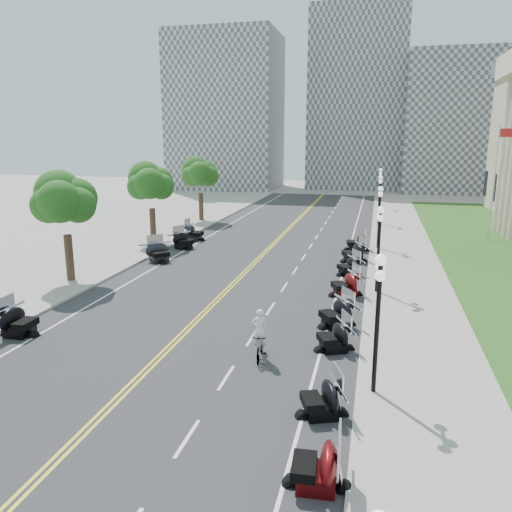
% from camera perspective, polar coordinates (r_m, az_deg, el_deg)
% --- Properties ---
extents(ground, '(160.00, 160.00, 0.00)m').
position_cam_1_polar(ground, '(27.31, -4.95, -5.51)').
color(ground, gray).
extents(road, '(16.00, 90.00, 0.01)m').
position_cam_1_polar(road, '(36.54, 0.03, -0.57)').
color(road, '#333335').
rests_on(road, ground).
extents(centerline_yellow_a, '(0.12, 90.00, 0.00)m').
position_cam_1_polar(centerline_yellow_a, '(36.56, -0.15, -0.55)').
color(centerline_yellow_a, yellow).
rests_on(centerline_yellow_a, road).
extents(centerline_yellow_b, '(0.12, 90.00, 0.00)m').
position_cam_1_polar(centerline_yellow_b, '(36.51, 0.22, -0.57)').
color(centerline_yellow_b, yellow).
rests_on(centerline_yellow_b, road).
extents(edge_line_north, '(0.12, 90.00, 0.00)m').
position_cam_1_polar(edge_line_north, '(35.62, 10.09, -1.14)').
color(edge_line_north, white).
rests_on(edge_line_north, road).
extents(edge_line_south, '(0.12, 90.00, 0.00)m').
position_cam_1_polar(edge_line_south, '(38.51, -9.26, -0.01)').
color(edge_line_south, white).
rests_on(edge_line_south, road).
extents(lane_dash_3, '(0.12, 2.00, 0.00)m').
position_cam_1_polar(lane_dash_3, '(16.11, -7.86, -19.92)').
color(lane_dash_3, white).
rests_on(lane_dash_3, road).
extents(lane_dash_4, '(0.12, 2.00, 0.00)m').
position_cam_1_polar(lane_dash_4, '(19.37, -3.43, -13.70)').
color(lane_dash_4, white).
rests_on(lane_dash_4, road).
extents(lane_dash_5, '(0.12, 2.00, 0.00)m').
position_cam_1_polar(lane_dash_5, '(22.87, -0.46, -9.28)').
color(lane_dash_5, white).
rests_on(lane_dash_5, road).
extents(lane_dash_6, '(0.12, 2.00, 0.00)m').
position_cam_1_polar(lane_dash_6, '(26.50, 1.66, -6.03)').
color(lane_dash_6, white).
rests_on(lane_dash_6, road).
extents(lane_dash_7, '(0.12, 2.00, 0.00)m').
position_cam_1_polar(lane_dash_7, '(30.23, 3.25, -3.57)').
color(lane_dash_7, white).
rests_on(lane_dash_7, road).
extents(lane_dash_8, '(0.12, 2.00, 0.00)m').
position_cam_1_polar(lane_dash_8, '(34.03, 4.48, -1.65)').
color(lane_dash_8, white).
rests_on(lane_dash_8, road).
extents(lane_dash_9, '(0.12, 2.00, 0.00)m').
position_cam_1_polar(lane_dash_9, '(37.86, 5.46, -0.12)').
color(lane_dash_9, white).
rests_on(lane_dash_9, road).
extents(lane_dash_10, '(0.12, 2.00, 0.00)m').
position_cam_1_polar(lane_dash_10, '(41.73, 6.26, 1.13)').
color(lane_dash_10, white).
rests_on(lane_dash_10, road).
extents(lane_dash_11, '(0.12, 2.00, 0.00)m').
position_cam_1_polar(lane_dash_11, '(45.61, 6.92, 2.16)').
color(lane_dash_11, white).
rests_on(lane_dash_11, road).
extents(lane_dash_12, '(0.12, 2.00, 0.00)m').
position_cam_1_polar(lane_dash_12, '(49.52, 7.48, 3.04)').
color(lane_dash_12, white).
rests_on(lane_dash_12, road).
extents(lane_dash_13, '(0.12, 2.00, 0.00)m').
position_cam_1_polar(lane_dash_13, '(53.44, 7.96, 3.78)').
color(lane_dash_13, white).
rests_on(lane_dash_13, road).
extents(lane_dash_14, '(0.12, 2.00, 0.00)m').
position_cam_1_polar(lane_dash_14, '(57.37, 8.38, 4.43)').
color(lane_dash_14, white).
rests_on(lane_dash_14, road).
extents(lane_dash_15, '(0.12, 2.00, 0.00)m').
position_cam_1_polar(lane_dash_15, '(61.31, 8.74, 4.99)').
color(lane_dash_15, white).
rests_on(lane_dash_15, road).
extents(lane_dash_16, '(0.12, 2.00, 0.00)m').
position_cam_1_polar(lane_dash_16, '(65.26, 9.06, 5.48)').
color(lane_dash_16, white).
rests_on(lane_dash_16, road).
extents(lane_dash_17, '(0.12, 2.00, 0.00)m').
position_cam_1_polar(lane_dash_17, '(69.21, 9.34, 5.91)').
color(lane_dash_17, white).
rests_on(lane_dash_17, road).
extents(lane_dash_18, '(0.12, 2.00, 0.00)m').
position_cam_1_polar(lane_dash_18, '(73.17, 9.59, 6.30)').
color(lane_dash_18, white).
rests_on(lane_dash_18, road).
extents(lane_dash_19, '(0.12, 2.00, 0.00)m').
position_cam_1_polar(lane_dash_19, '(77.14, 9.82, 6.65)').
color(lane_dash_19, white).
rests_on(lane_dash_19, road).
extents(sidewalk_north, '(5.00, 90.00, 0.15)m').
position_cam_1_polar(sidewalk_north, '(35.61, 16.69, -1.40)').
color(sidewalk_north, '#9E9991').
rests_on(sidewalk_north, ground).
extents(sidewalk_south, '(5.00, 90.00, 0.15)m').
position_cam_1_polar(sidewalk_south, '(40.25, -14.65, 0.40)').
color(sidewalk_south, '#9E9991').
rests_on(sidewalk_south, ground).
extents(lawn, '(9.00, 60.00, 0.10)m').
position_cam_1_polar(lawn, '(44.31, 25.28, 0.68)').
color(lawn, '#356023').
rests_on(lawn, ground).
extents(distant_block_a, '(18.00, 14.00, 26.00)m').
position_cam_1_polar(distant_block_a, '(90.48, -3.41, 16.03)').
color(distant_block_a, gray).
rests_on(distant_block_a, ground).
extents(distant_block_b, '(16.00, 12.00, 30.00)m').
position_cam_1_polar(distant_block_b, '(92.76, 11.46, 16.97)').
color(distant_block_b, gray).
rests_on(distant_block_b, ground).
extents(distant_block_c, '(20.00, 14.00, 22.00)m').
position_cam_1_polar(distant_block_c, '(90.51, 23.04, 13.75)').
color(distant_block_c, gray).
rests_on(distant_block_c, ground).
extents(street_lamp_1, '(0.50, 1.20, 4.90)m').
position_cam_1_polar(street_lamp_1, '(17.60, 13.67, -7.73)').
color(street_lamp_1, black).
rests_on(street_lamp_1, sidewalk_north).
extents(street_lamp_2, '(0.50, 1.20, 4.90)m').
position_cam_1_polar(street_lamp_2, '(29.13, 13.82, 0.67)').
color(street_lamp_2, black).
rests_on(street_lamp_2, sidewalk_north).
extents(street_lamp_3, '(0.50, 1.20, 4.90)m').
position_cam_1_polar(street_lamp_3, '(40.93, 13.89, 4.26)').
color(street_lamp_3, black).
rests_on(street_lamp_3, sidewalk_north).
extents(street_lamp_4, '(0.50, 1.20, 4.90)m').
position_cam_1_polar(street_lamp_4, '(52.82, 13.92, 6.25)').
color(street_lamp_4, black).
rests_on(street_lamp_4, sidewalk_north).
extents(street_lamp_5, '(0.50, 1.20, 4.90)m').
position_cam_1_polar(street_lamp_5, '(64.76, 13.95, 7.50)').
color(street_lamp_5, black).
rests_on(street_lamp_5, sidewalk_north).
extents(flagpole, '(1.10, 0.20, 10.00)m').
position_cam_1_polar(flagpole, '(47.60, 25.54, 7.50)').
color(flagpole, silver).
rests_on(flagpole, ground).
extents(tree_2, '(4.80, 4.80, 9.20)m').
position_cam_1_polar(tree_2, '(32.46, -21.01, 5.30)').
color(tree_2, '#235619').
rests_on(tree_2, sidewalk_south).
extents(tree_3, '(4.80, 4.80, 9.20)m').
position_cam_1_polar(tree_3, '(42.81, -11.90, 7.66)').
color(tree_3, '#235619').
rests_on(tree_3, sidewalk_south).
extents(tree_4, '(4.80, 4.80, 9.20)m').
position_cam_1_polar(tree_4, '(53.85, -6.38, 8.98)').
color(tree_4, '#235619').
rests_on(tree_4, sidewalk_south).
extents(motorcycle_n_2, '(2.09, 2.09, 1.38)m').
position_cam_1_polar(motorcycle_n_2, '(13.94, 6.93, -22.43)').
color(motorcycle_n_2, '#590A0C').
rests_on(motorcycle_n_2, road).
extents(motorcycle_n_3, '(2.45, 2.45, 1.33)m').
position_cam_1_polar(motorcycle_n_3, '(16.86, 7.45, -15.69)').
color(motorcycle_n_3, black).
rests_on(motorcycle_n_3, road).
extents(motorcycle_n_4, '(2.55, 2.55, 1.34)m').
position_cam_1_polar(motorcycle_n_4, '(21.59, 8.88, -8.97)').
color(motorcycle_n_4, black).
rests_on(motorcycle_n_4, road).
extents(motorcycle_n_5, '(2.92, 2.92, 1.48)m').
position_cam_1_polar(motorcycle_n_5, '(24.15, 9.17, -6.35)').
color(motorcycle_n_5, black).
rests_on(motorcycle_n_5, road).
extents(motorcycle_n_6, '(2.82, 2.82, 1.51)m').
position_cam_1_polar(motorcycle_n_6, '(28.82, 10.16, -3.08)').
color(motorcycle_n_6, '#590A0C').
rests_on(motorcycle_n_6, road).
extents(motorcycle_n_7, '(2.64, 2.64, 1.34)m').
position_cam_1_polar(motorcycle_n_7, '(33.18, 10.54, -1.06)').
color(motorcycle_n_7, black).
rests_on(motorcycle_n_7, road).
extents(motorcycle_n_8, '(2.92, 2.92, 1.54)m').
position_cam_1_polar(motorcycle_n_8, '(36.73, 11.09, 0.48)').
color(motorcycle_n_8, black).
rests_on(motorcycle_n_8, road).
extents(motorcycle_n_9, '(2.52, 2.52, 1.54)m').
position_cam_1_polar(motorcycle_n_9, '(40.56, 11.36, 1.68)').
color(motorcycle_n_9, black).
rests_on(motorcycle_n_9, road).
extents(motorcycle_s_4, '(2.14, 2.14, 1.48)m').
position_cam_1_polar(motorcycle_s_4, '(25.29, -25.51, -6.62)').
color(motorcycle_s_4, black).
rests_on(motorcycle_s_4, road).
extents(motorcycle_s_7, '(3.14, 3.14, 1.55)m').
position_cam_1_polar(motorcycle_s_7, '(36.82, -11.06, 0.52)').
color(motorcycle_s_7, black).
rests_on(motorcycle_s_7, road).
extents(motorcycle_s_8, '(2.87, 2.87, 1.48)m').
position_cam_1_polar(motorcycle_s_8, '(40.87, -8.29, 1.85)').
color(motorcycle_s_8, black).
rests_on(motorcycle_s_8, road).
extents(motorcycle_s_9, '(2.27, 2.27, 1.55)m').
position_cam_1_polar(motorcycle_s_9, '(44.07, -7.09, 2.77)').
color(motorcycle_s_9, black).
rests_on(motorcycle_s_9, road).
extents(bicycle, '(0.76, 1.97, 1.15)m').
position_cam_1_polar(bicycle, '(20.61, 0.44, -10.20)').
color(bicycle, '#A51414').
rests_on(bicycle, road).
extents(cyclist_rider, '(0.66, 0.43, 1.80)m').
position_cam_1_polar(cyclist_rider, '(20.06, 0.45, -6.34)').
color(cyclist_rider, silver).
rests_on(cyclist_rider, bicycle).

